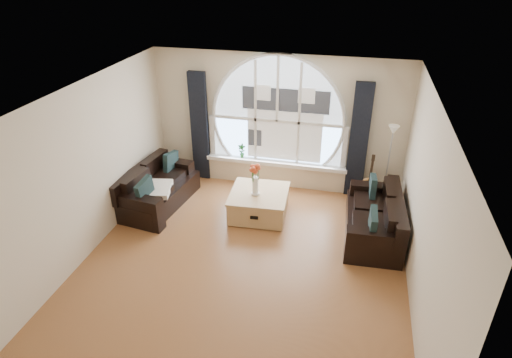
# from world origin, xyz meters

# --- Properties ---
(ground) EXTENTS (5.00, 5.50, 0.01)m
(ground) POSITION_xyz_m (0.00, 0.00, 0.00)
(ground) COLOR brown
(ground) RESTS_ON ground
(ceiling) EXTENTS (5.00, 5.50, 0.01)m
(ceiling) POSITION_xyz_m (0.00, 0.00, 2.70)
(ceiling) COLOR silver
(ceiling) RESTS_ON ground
(wall_back) EXTENTS (5.00, 0.01, 2.70)m
(wall_back) POSITION_xyz_m (0.00, 2.75, 1.35)
(wall_back) COLOR beige
(wall_back) RESTS_ON ground
(wall_front) EXTENTS (5.00, 0.01, 2.70)m
(wall_front) POSITION_xyz_m (0.00, -2.75, 1.35)
(wall_front) COLOR beige
(wall_front) RESTS_ON ground
(wall_left) EXTENTS (0.01, 5.50, 2.70)m
(wall_left) POSITION_xyz_m (-2.50, 0.00, 1.35)
(wall_left) COLOR beige
(wall_left) RESTS_ON ground
(wall_right) EXTENTS (0.01, 5.50, 2.70)m
(wall_right) POSITION_xyz_m (2.50, 0.00, 1.35)
(wall_right) COLOR beige
(wall_right) RESTS_ON ground
(attic_slope) EXTENTS (0.92, 5.50, 0.72)m
(attic_slope) POSITION_xyz_m (2.20, 0.00, 2.35)
(attic_slope) COLOR silver
(attic_slope) RESTS_ON ground
(arched_window) EXTENTS (2.60, 0.06, 2.15)m
(arched_window) POSITION_xyz_m (0.00, 2.72, 1.62)
(arched_window) COLOR silver
(arched_window) RESTS_ON wall_back
(window_sill) EXTENTS (2.90, 0.22, 0.08)m
(window_sill) POSITION_xyz_m (0.00, 2.65, 0.51)
(window_sill) COLOR white
(window_sill) RESTS_ON wall_back
(window_frame) EXTENTS (2.76, 0.08, 2.15)m
(window_frame) POSITION_xyz_m (0.00, 2.69, 1.62)
(window_frame) COLOR white
(window_frame) RESTS_ON wall_back
(neighbor_house) EXTENTS (1.70, 0.02, 1.50)m
(neighbor_house) POSITION_xyz_m (0.15, 2.71, 1.50)
(neighbor_house) COLOR silver
(neighbor_house) RESTS_ON wall_back
(curtain_left) EXTENTS (0.35, 0.12, 2.30)m
(curtain_left) POSITION_xyz_m (-1.60, 2.63, 1.15)
(curtain_left) COLOR black
(curtain_left) RESTS_ON ground
(curtain_right) EXTENTS (0.35, 0.12, 2.30)m
(curtain_right) POSITION_xyz_m (1.60, 2.63, 1.15)
(curtain_right) COLOR black
(curtain_right) RESTS_ON ground
(sofa_left) EXTENTS (1.10, 1.85, 0.78)m
(sofa_left) POSITION_xyz_m (-2.04, 1.36, 0.40)
(sofa_left) COLOR black
(sofa_left) RESTS_ON ground
(sofa_right) EXTENTS (0.95, 1.78, 0.78)m
(sofa_right) POSITION_xyz_m (1.97, 1.25, 0.40)
(sofa_right) COLOR black
(sofa_right) RESTS_ON ground
(coffee_chest) EXTENTS (1.10, 1.10, 0.51)m
(coffee_chest) POSITION_xyz_m (-0.07, 1.45, 0.25)
(coffee_chest) COLOR #A6804E
(coffee_chest) RESTS_ON ground
(throw_blanket) EXTENTS (0.65, 0.65, 0.10)m
(throw_blanket) POSITION_xyz_m (-1.94, 1.08, 0.50)
(throw_blanket) COLOR silver
(throw_blanket) RESTS_ON sofa_left
(vase_flowers) EXTENTS (0.24, 0.24, 0.70)m
(vase_flowers) POSITION_xyz_m (-0.13, 1.39, 0.86)
(vase_flowers) COLOR white
(vase_flowers) RESTS_ON coffee_chest
(floor_lamp) EXTENTS (0.24, 0.24, 1.60)m
(floor_lamp) POSITION_xyz_m (2.18, 2.43, 0.80)
(floor_lamp) COLOR #B2B2B2
(floor_lamp) RESTS_ON ground
(guitar) EXTENTS (0.39, 0.28, 1.06)m
(guitar) POSITION_xyz_m (1.89, 2.39, 0.53)
(guitar) COLOR brown
(guitar) RESTS_ON ground
(potted_plant) EXTENTS (0.16, 0.11, 0.30)m
(potted_plant) POSITION_xyz_m (-0.72, 2.65, 0.70)
(potted_plant) COLOR #1E6023
(potted_plant) RESTS_ON window_sill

